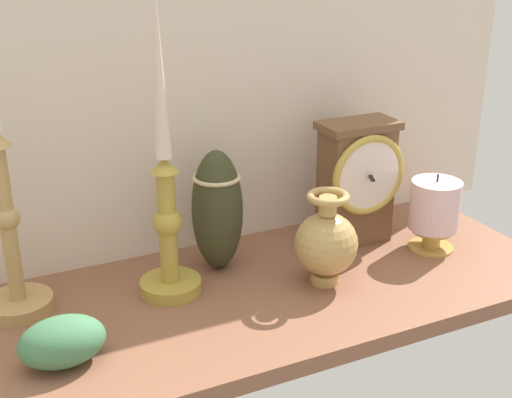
% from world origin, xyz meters
% --- Properties ---
extents(ground_plane, '(1.00, 0.36, 0.02)m').
position_xyz_m(ground_plane, '(0.00, 0.00, -0.01)').
color(ground_plane, brown).
extents(back_wall, '(1.20, 0.02, 0.65)m').
position_xyz_m(back_wall, '(0.00, 0.18, 0.33)').
color(back_wall, beige).
rests_on(back_wall, ground_plane).
extents(mantel_clock, '(0.13, 0.09, 0.20)m').
position_xyz_m(mantel_clock, '(0.26, 0.08, 0.11)').
color(mantel_clock, brown).
rests_on(mantel_clock, ground_plane).
extents(candlestick_tall_left, '(0.09, 0.09, 0.41)m').
position_xyz_m(candlestick_tall_left, '(-0.07, 0.05, 0.13)').
color(candlestick_tall_left, '#AD9238').
rests_on(candlestick_tall_left, ground_plane).
extents(candlestick_tall_center, '(0.09, 0.09, 0.47)m').
position_xyz_m(candlestick_tall_center, '(-0.27, 0.09, 0.14)').
color(candlestick_tall_center, tan).
rests_on(candlestick_tall_center, ground_plane).
extents(brass_vase_bulbous, '(0.09, 0.09, 0.14)m').
position_xyz_m(brass_vase_bulbous, '(0.14, -0.02, 0.06)').
color(brass_vase_bulbous, tan).
rests_on(brass_vase_bulbous, ground_plane).
extents(pillar_candle_front, '(0.08, 0.08, 0.13)m').
position_xyz_m(pillar_candle_front, '(0.36, -0.00, 0.07)').
color(pillar_candle_front, gold).
rests_on(pillar_candle_front, ground_plane).
extents(tall_ceramic_vase, '(0.08, 0.08, 0.19)m').
position_xyz_m(tall_ceramic_vase, '(0.02, 0.09, 0.09)').
color(tall_ceramic_vase, '#34361E').
rests_on(tall_ceramic_vase, ground_plane).
extents(ivy_sprig, '(0.10, 0.07, 0.06)m').
position_xyz_m(ivy_sprig, '(-0.24, -0.06, 0.03)').
color(ivy_sprig, '#437A50').
rests_on(ivy_sprig, ground_plane).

